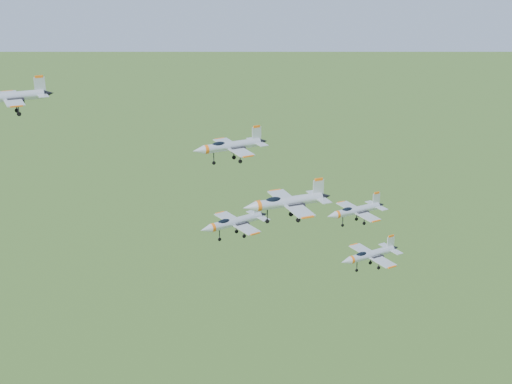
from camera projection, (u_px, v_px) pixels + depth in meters
jet_lead at (7, 97)px, 93.99m from camera, size 11.84×9.90×3.17m
jet_left_high at (230, 146)px, 103.32m from camera, size 11.99×9.98×3.20m
jet_right_high at (287, 202)px, 87.72m from camera, size 11.84×9.97×3.18m
jet_left_low at (234, 222)px, 112.11m from camera, size 12.43×10.20×3.33m
jet_right_low at (356, 210)px, 106.71m from camera, size 10.59×8.77×2.83m
jet_trail at (370, 255)px, 122.63m from camera, size 12.54×10.36×3.35m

